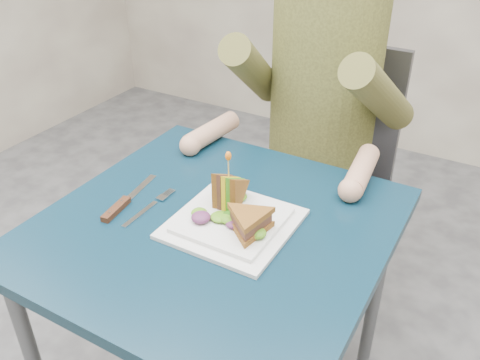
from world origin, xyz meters
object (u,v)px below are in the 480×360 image
Objects in this scene: chair at (327,159)px; sandwich_upright at (229,191)px; fork at (148,208)px; diner at (324,65)px; plate at (233,222)px; table at (215,250)px; knife at (121,205)px; sandwich_flat at (249,222)px.

sandwich_upright is at bearing -89.58° from chair.
chair is 0.80m from fork.
plate is (0.04, -0.61, -0.18)m from diner.
table is 0.74m from chair.
knife is at bearing -157.26° from fork.
sandwich_flat reaches higher than plate.
sandwich_upright is (0.00, -0.67, 0.24)m from chair.
chair is 0.72m from sandwich_upright.
sandwich_flat is (0.05, -0.03, 0.04)m from plate.
sandwich_flat is at bearing 7.69° from knife.
sandwich_flat reaches higher than table.
sandwich_flat reaches higher than fork.
plate is 1.45× the size of fork.
plate is 1.93× the size of sandwich_upright.
diner reaches higher than table.
sandwich_upright is 0.75× the size of fork.
plate reaches higher than knife.
chair is 6.92× the size of sandwich_upright.
sandwich_flat is at bearing -81.29° from diner.
sandwich_flat is 0.26m from fork.
sandwich_upright is (-0.04, 0.04, 0.05)m from plate.
table is 0.25m from knife.
sandwich_upright is 0.20m from fork.
chair is 0.84m from knife.
table is at bearing -90.00° from diner.
knife is at bearing -108.40° from diner.
table is 4.42× the size of sandwich_flat.
chair reaches higher than fork.
plate is at bearing 155.56° from sandwich_flat.
sandwich_upright reaches higher than sandwich_flat.
sandwich_flat is 0.33m from knife.
sandwich_flat is at bearing -37.37° from sandwich_upright.
plate is 1.18× the size of knife.
plate reaches higher than fork.
plate is (0.04, -0.72, 0.20)m from chair.
knife is (-0.06, -0.03, 0.00)m from fork.
diner is at bearing 71.60° from knife.
fork is (-0.16, -0.65, -0.18)m from diner.
sandwich_upright is (-0.09, 0.07, 0.01)m from sandwich_flat.
diner is at bearing 90.50° from sandwich_upright.
knife is (-0.22, -0.67, -0.18)m from diner.
plate is at bearing 14.20° from table.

